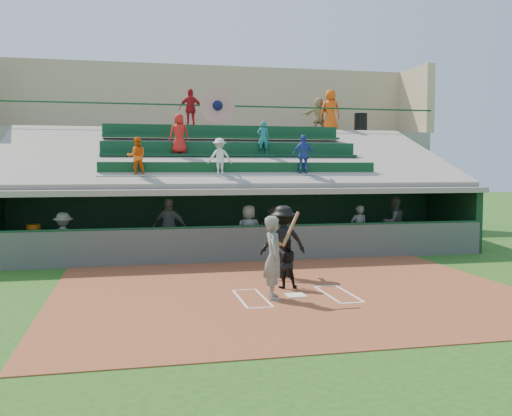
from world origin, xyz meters
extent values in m
plane|color=#224C15|center=(0.00, 0.00, 0.00)|extent=(100.00, 100.00, 0.00)
cube|color=brown|center=(0.00, 0.50, 0.01)|extent=(11.00, 9.00, 0.02)
cube|color=white|center=(0.00, 0.00, 0.04)|extent=(0.43, 0.43, 0.03)
cube|color=silver|center=(-0.75, 0.00, 0.02)|extent=(0.05, 1.80, 0.01)
cube|color=white|center=(0.75, 0.00, 0.02)|extent=(0.05, 1.80, 0.01)
cube|color=white|center=(-1.30, 0.00, 0.02)|extent=(0.05, 1.80, 0.01)
cube|color=white|center=(1.30, 0.00, 0.02)|extent=(0.05, 1.80, 0.01)
cube|color=silver|center=(-1.02, 0.90, 0.02)|extent=(0.60, 0.05, 0.01)
cube|color=white|center=(1.02, 0.90, 0.02)|extent=(0.60, 0.05, 0.01)
cube|color=white|center=(-1.02, -0.90, 0.02)|extent=(0.60, 0.05, 0.01)
cube|color=white|center=(1.02, -0.90, 0.02)|extent=(0.60, 0.05, 0.01)
cube|color=gray|center=(0.00, 6.75, 0.02)|extent=(16.00, 3.50, 0.04)
cube|color=gray|center=(0.00, 13.50, 2.30)|extent=(20.00, 3.00, 4.60)
cube|color=#4E534D|center=(0.00, 5.00, 0.55)|extent=(16.00, 0.06, 1.10)
cylinder|color=#133B20|center=(0.00, 5.00, 1.12)|extent=(16.00, 0.08, 0.08)
cube|color=black|center=(0.00, 8.50, 1.10)|extent=(16.00, 0.25, 2.20)
cube|color=black|center=(8.00, 6.75, 1.10)|extent=(0.25, 3.50, 2.20)
cube|color=gray|center=(0.00, 6.75, 2.20)|extent=(16.40, 3.90, 0.18)
cube|color=gray|center=(0.00, 10.25, 1.15)|extent=(16.40, 3.50, 2.30)
cube|color=gray|center=(0.00, 11.90, 2.30)|extent=(16.40, 0.30, 4.60)
cube|color=gray|center=(0.00, 8.60, 3.45)|extent=(16.40, 6.51, 2.37)
cube|color=#0D3C1F|center=(0.00, 6.20, 2.65)|extent=(9.40, 0.42, 0.08)
cube|color=#0D391B|center=(0.00, 6.40, 2.91)|extent=(9.40, 0.06, 0.45)
cube|color=#0C371D|center=(0.00, 8.10, 3.40)|extent=(9.40, 0.42, 0.08)
cube|color=#0D3A1F|center=(0.00, 8.30, 3.66)|extent=(9.40, 0.06, 0.45)
cube|color=#0D3A1D|center=(0.00, 10.00, 4.15)|extent=(9.40, 0.42, 0.08)
cube|color=#0D3B1E|center=(0.00, 10.20, 4.41)|extent=(9.40, 0.06, 0.45)
imported|color=#EC5C0D|center=(-3.46, 6.30, 3.31)|extent=(0.64, 0.52, 1.23)
imported|color=silver|center=(-0.78, 6.30, 3.31)|extent=(0.83, 0.52, 1.23)
imported|color=#2843A1|center=(2.11, 6.30, 3.38)|extent=(0.82, 0.36, 1.38)
imported|color=red|center=(-1.95, 8.20, 4.16)|extent=(0.72, 0.49, 1.43)
imported|color=#196A71|center=(1.13, 8.20, 4.05)|extent=(0.48, 0.34, 1.22)
cylinder|color=#133C1E|center=(0.00, 12.00, 5.60)|extent=(20.00, 0.07, 0.07)
cylinder|color=#B32A19|center=(0.00, 11.98, 5.60)|extent=(1.50, 0.06, 1.50)
sphere|color=#0D1035|center=(0.00, 11.95, 5.60)|extent=(0.44, 0.44, 0.44)
cube|color=tan|center=(0.00, 15.00, 6.20)|extent=(20.00, 0.40, 3.20)
cube|color=tan|center=(10.00, 13.50, 6.20)|extent=(0.40, 3.00, 3.20)
imported|color=#5A5D58|center=(-0.56, -0.15, 0.95)|extent=(0.52, 0.72, 1.86)
cylinder|color=brown|center=(-0.21, -0.30, 1.60)|extent=(0.56, 0.54, 0.75)
sphere|color=olive|center=(-0.43, -0.15, 1.25)|extent=(0.10, 0.10, 0.10)
imported|color=black|center=(0.00, 0.92, 0.63)|extent=(0.65, 0.54, 1.21)
imported|color=black|center=(0.31, 2.28, 0.98)|extent=(1.27, 0.76, 1.92)
cube|color=olive|center=(0.22, 7.89, 0.25)|extent=(14.16, 2.64, 0.43)
cube|color=white|center=(-6.69, 6.52, 0.40)|extent=(0.91, 0.74, 0.72)
cylinder|color=orange|center=(-6.66, 6.48, 0.97)|extent=(0.42, 0.42, 0.42)
imported|color=#535651|center=(-5.64, 5.38, 0.83)|extent=(1.08, 0.70, 1.58)
imported|color=#5B5F59|center=(-2.45, 6.23, 1.01)|extent=(1.22, 0.83, 1.93)
imported|color=#585B56|center=(0.03, 5.50, 0.90)|extent=(0.86, 0.58, 1.72)
imported|color=#5F625C|center=(1.15, 6.59, 0.85)|extent=(1.55, 0.67, 1.62)
imported|color=#5C5E59|center=(3.98, 5.92, 0.85)|extent=(0.59, 0.39, 1.63)
imported|color=#545752|center=(5.65, 6.67, 0.97)|extent=(1.01, 0.85, 1.86)
cylinder|color=black|center=(6.90, 12.87, 5.05)|extent=(0.60, 0.60, 0.90)
imported|color=#B0141A|center=(-1.13, 12.08, 5.45)|extent=(1.00, 0.44, 1.70)
imported|color=#E74C0D|center=(5.28, 12.53, 5.55)|extent=(0.96, 0.64, 1.91)
imported|color=tan|center=(4.87, 12.98, 5.40)|extent=(1.54, 0.68, 1.60)
camera|label=1|loc=(-3.62, -12.34, 2.93)|focal=40.00mm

